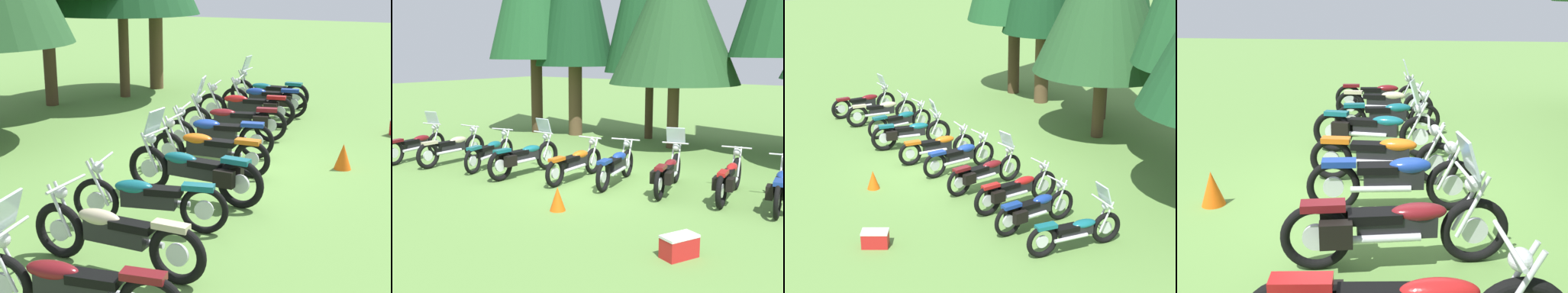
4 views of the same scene
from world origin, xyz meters
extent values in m
plane|color=#608C42|center=(0.00, 0.00, 0.00)|extent=(80.00, 80.00, 0.00)
torus|color=black|center=(-5.84, -0.26, 0.35)|extent=(0.23, 0.71, 0.70)
cylinder|color=silver|center=(-5.84, -0.26, 0.35)|extent=(0.10, 0.27, 0.27)
torus|color=black|center=(-5.54, -1.88, 0.35)|extent=(0.23, 0.71, 0.70)
cylinder|color=silver|center=(-5.54, -1.88, 0.35)|extent=(0.10, 0.27, 0.27)
cube|color=black|center=(-5.69, -1.07, 0.46)|extent=(0.33, 0.83, 0.24)
ellipsoid|color=maroon|center=(-5.73, -0.85, 0.61)|extent=(0.34, 0.61, 0.19)
cube|color=black|center=(-5.64, -1.29, 0.58)|extent=(0.31, 0.57, 0.10)
cube|color=maroon|center=(-5.55, -1.80, 0.68)|extent=(0.25, 0.46, 0.08)
cylinder|color=silver|center=(-5.89, -0.33, 0.65)|extent=(0.10, 0.34, 0.65)
cylinder|color=silver|center=(-5.76, -0.31, 0.65)|extent=(0.10, 0.34, 0.65)
cylinder|color=silver|center=(-5.81, -0.40, 0.99)|extent=(0.69, 0.16, 0.04)
sphere|color=silver|center=(-5.83, -0.31, 0.87)|extent=(0.20, 0.20, 0.17)
cylinder|color=silver|center=(-5.54, -1.23, 0.37)|extent=(0.23, 0.82, 0.08)
cube|color=silver|center=(-5.81, -0.38, 1.17)|extent=(0.46, 0.23, 0.39)
torus|color=black|center=(-4.47, 0.08, 0.36)|extent=(0.14, 0.73, 0.73)
cylinder|color=silver|center=(-4.47, 0.08, 0.36)|extent=(0.06, 0.28, 0.28)
torus|color=black|center=(-4.43, -1.56, 0.36)|extent=(0.14, 0.73, 0.73)
cylinder|color=silver|center=(-4.43, -1.56, 0.36)|extent=(0.06, 0.28, 0.28)
cube|color=black|center=(-4.45, -0.74, 0.48)|extent=(0.19, 0.82, 0.26)
ellipsoid|color=beige|center=(-4.46, -0.51, 0.64)|extent=(0.23, 0.59, 0.20)
cube|color=black|center=(-4.44, -0.97, 0.61)|extent=(0.21, 0.55, 0.10)
cube|color=beige|center=(-4.43, -1.48, 0.70)|extent=(0.17, 0.44, 0.08)
cylinder|color=silver|center=(-4.54, 0.02, 0.66)|extent=(0.05, 0.34, 0.65)
cylinder|color=silver|center=(-4.41, 0.03, 0.66)|extent=(0.05, 0.34, 0.65)
cylinder|color=silver|center=(-4.47, -0.06, 1.00)|extent=(0.76, 0.06, 0.04)
sphere|color=silver|center=(-4.47, 0.03, 0.88)|extent=(0.17, 0.17, 0.17)
cylinder|color=silver|center=(-4.34, -0.92, 0.38)|extent=(0.10, 0.82, 0.08)
torus|color=black|center=(-3.39, 0.31, 0.34)|extent=(0.26, 0.69, 0.69)
cylinder|color=silver|center=(-3.39, 0.31, 0.34)|extent=(0.11, 0.27, 0.27)
torus|color=black|center=(-3.00, -1.22, 0.34)|extent=(0.26, 0.69, 0.69)
cylinder|color=silver|center=(-3.00, -1.22, 0.34)|extent=(0.11, 0.27, 0.27)
cube|color=black|center=(-3.19, -0.45, 0.45)|extent=(0.38, 0.80, 0.25)
ellipsoid|color=#14606B|center=(-3.25, -0.24, 0.61)|extent=(0.37, 0.60, 0.19)
cube|color=black|center=(-3.14, -0.66, 0.58)|extent=(0.35, 0.56, 0.10)
cube|color=#14606B|center=(-3.02, -1.14, 0.67)|extent=(0.28, 0.47, 0.08)
cylinder|color=silver|center=(-3.44, 0.23, 0.64)|extent=(0.12, 0.34, 0.65)
cylinder|color=silver|center=(-3.30, 0.27, 0.64)|extent=(0.12, 0.34, 0.65)
cylinder|color=silver|center=(-3.35, 0.17, 0.98)|extent=(0.67, 0.20, 0.04)
sphere|color=silver|center=(-3.37, 0.26, 0.86)|extent=(0.21, 0.21, 0.17)
cylinder|color=silver|center=(-3.03, -0.59, 0.36)|extent=(0.27, 0.77, 0.08)
torus|color=black|center=(-1.83, 0.35, 0.39)|extent=(0.15, 0.78, 0.77)
cylinder|color=silver|center=(-1.83, 0.35, 0.39)|extent=(0.06, 0.30, 0.29)
torus|color=black|center=(-1.89, -1.30, 0.39)|extent=(0.15, 0.78, 0.77)
cylinder|color=silver|center=(-1.89, -1.30, 0.39)|extent=(0.06, 0.30, 0.29)
cube|color=black|center=(-1.86, -0.47, 0.50)|extent=(0.23, 0.82, 0.25)
ellipsoid|color=#14606B|center=(-1.86, -0.24, 0.65)|extent=(0.27, 0.59, 0.19)
cube|color=black|center=(-1.87, -0.70, 0.62)|extent=(0.26, 0.55, 0.10)
cube|color=#14606B|center=(-1.89, -1.22, 0.74)|extent=(0.20, 0.45, 0.08)
cylinder|color=silver|center=(-1.91, 0.30, 0.68)|extent=(0.06, 0.34, 0.65)
cylinder|color=silver|center=(-1.76, 0.29, 0.68)|extent=(0.06, 0.34, 0.65)
cylinder|color=silver|center=(-1.84, 0.21, 1.02)|extent=(0.68, 0.06, 0.04)
sphere|color=silver|center=(-1.84, 0.30, 0.90)|extent=(0.18, 0.18, 0.17)
cylinder|color=silver|center=(-1.74, -0.66, 0.41)|extent=(0.11, 0.82, 0.08)
cube|color=silver|center=(-1.84, 0.23, 1.20)|extent=(0.45, 0.17, 0.39)
cube|color=black|center=(-2.05, -1.09, 0.49)|extent=(0.15, 0.32, 0.26)
cube|color=black|center=(-1.73, -1.10, 0.49)|extent=(0.15, 0.32, 0.26)
torus|color=black|center=(-0.56, 0.70, 0.34)|extent=(0.15, 0.68, 0.67)
cylinder|color=silver|center=(-0.56, 0.70, 0.34)|extent=(0.07, 0.26, 0.25)
torus|color=black|center=(-0.45, -0.92, 0.34)|extent=(0.15, 0.68, 0.67)
cylinder|color=silver|center=(-0.45, -0.92, 0.34)|extent=(0.07, 0.26, 0.25)
cube|color=black|center=(-0.50, -0.11, 0.45)|extent=(0.27, 0.82, 0.25)
ellipsoid|color=#D16014|center=(-0.52, 0.11, 0.61)|extent=(0.30, 0.59, 0.20)
cube|color=black|center=(-0.49, -0.33, 0.58)|extent=(0.28, 0.55, 0.10)
cube|color=#D16014|center=(-0.46, -0.84, 0.65)|extent=(0.22, 0.45, 0.08)
cylinder|color=silver|center=(-0.63, 0.64, 0.63)|extent=(0.07, 0.34, 0.65)
cylinder|color=silver|center=(-0.47, 0.65, 0.63)|extent=(0.07, 0.34, 0.65)
cylinder|color=silver|center=(-0.55, 0.56, 0.97)|extent=(0.66, 0.08, 0.04)
sphere|color=silver|center=(-0.55, 0.65, 0.85)|extent=(0.18, 0.18, 0.17)
cylinder|color=silver|center=(-0.36, -0.28, 0.36)|extent=(0.13, 0.81, 0.08)
torus|color=black|center=(0.33, 0.95, 0.35)|extent=(0.25, 0.70, 0.70)
cylinder|color=silver|center=(0.33, 0.95, 0.35)|extent=(0.11, 0.27, 0.27)
torus|color=black|center=(0.68, -0.57, 0.35)|extent=(0.25, 0.70, 0.70)
cylinder|color=silver|center=(0.68, -0.57, 0.35)|extent=(0.11, 0.27, 0.27)
cube|color=black|center=(0.51, 0.19, 0.47)|extent=(0.40, 0.80, 0.27)
ellipsoid|color=navy|center=(0.46, 0.40, 0.63)|extent=(0.40, 0.60, 0.21)
cube|color=black|center=(0.55, -0.02, 0.60)|extent=(0.38, 0.56, 0.10)
cube|color=navy|center=(0.66, -0.49, 0.68)|extent=(0.30, 0.48, 0.08)
cylinder|color=silver|center=(0.26, 0.87, 0.65)|extent=(0.12, 0.34, 0.65)
cylinder|color=silver|center=(0.43, 0.91, 0.65)|extent=(0.12, 0.34, 0.65)
cylinder|color=silver|center=(0.37, 0.81, 0.98)|extent=(0.73, 0.20, 0.04)
sphere|color=silver|center=(0.35, 0.90, 0.86)|extent=(0.20, 0.20, 0.17)
cylinder|color=silver|center=(0.69, 0.05, 0.37)|extent=(0.25, 0.77, 0.08)
torus|color=black|center=(1.58, 1.19, 0.36)|extent=(0.29, 0.72, 0.72)
cylinder|color=silver|center=(1.58, 1.19, 0.36)|extent=(0.12, 0.28, 0.28)
torus|color=black|center=(2.02, -0.38, 0.36)|extent=(0.29, 0.72, 0.72)
cylinder|color=silver|center=(2.02, -0.38, 0.36)|extent=(0.12, 0.28, 0.28)
cube|color=black|center=(1.80, 0.41, 0.46)|extent=(0.41, 0.83, 0.22)
ellipsoid|color=maroon|center=(1.74, 0.62, 0.59)|extent=(0.40, 0.62, 0.17)
cube|color=black|center=(1.86, 0.19, 0.56)|extent=(0.37, 0.58, 0.10)
cube|color=maroon|center=(1.99, -0.30, 0.70)|extent=(0.30, 0.47, 0.08)
cylinder|color=silver|center=(1.52, 1.11, 0.66)|extent=(0.13, 0.34, 0.65)
cylinder|color=silver|center=(1.67, 1.15, 0.66)|extent=(0.13, 0.34, 0.65)
cylinder|color=silver|center=(1.62, 1.05, 0.99)|extent=(0.61, 0.20, 0.04)
sphere|color=silver|center=(1.59, 1.14, 0.87)|extent=(0.21, 0.21, 0.17)
cylinder|color=silver|center=(1.97, 0.27, 0.38)|extent=(0.29, 0.80, 0.08)
cube|color=silver|center=(1.61, 1.07, 1.17)|extent=(0.46, 0.27, 0.39)
cube|color=black|center=(1.81, -0.23, 0.46)|extent=(0.22, 0.35, 0.26)
cube|color=black|center=(2.12, -0.14, 0.46)|extent=(0.22, 0.35, 0.26)
torus|color=black|center=(2.98, 1.46, 0.37)|extent=(0.26, 0.75, 0.74)
cylinder|color=silver|center=(2.98, 1.46, 0.37)|extent=(0.10, 0.29, 0.28)
torus|color=black|center=(3.30, -0.14, 0.37)|extent=(0.26, 0.75, 0.74)
cylinder|color=silver|center=(3.30, -0.14, 0.37)|extent=(0.10, 0.29, 0.28)
cube|color=black|center=(3.14, 0.66, 0.48)|extent=(0.33, 0.83, 0.25)
ellipsoid|color=#B21919|center=(3.09, 0.88, 0.63)|extent=(0.33, 0.61, 0.19)
cube|color=black|center=(3.18, 0.44, 0.60)|extent=(0.31, 0.57, 0.10)
cube|color=#B21919|center=(3.28, -0.06, 0.72)|extent=(0.24, 0.46, 0.08)
cylinder|color=silver|center=(2.93, 1.39, 0.67)|extent=(0.11, 0.34, 0.65)
cylinder|color=silver|center=(3.05, 1.41, 0.67)|extent=(0.11, 0.34, 0.65)
cylinder|color=silver|center=(3.01, 1.32, 1.01)|extent=(0.66, 0.17, 0.04)
sphere|color=silver|center=(2.99, 1.41, 0.89)|extent=(0.20, 0.20, 0.17)
cylinder|color=silver|center=(3.28, 0.50, 0.39)|extent=(0.24, 0.81, 0.08)
cube|color=black|center=(3.12, 0.03, 0.47)|extent=(0.20, 0.34, 0.26)
cube|color=black|center=(3.40, 0.08, 0.47)|extent=(0.20, 0.34, 0.26)
torus|color=black|center=(4.40, -0.12, 0.36)|extent=(0.24, 0.72, 0.72)
cylinder|color=silver|center=(4.40, -0.12, 0.36)|extent=(0.11, 0.28, 0.28)
cube|color=black|center=(4.25, 0.60, 0.47)|extent=(0.36, 0.76, 0.26)
ellipsoid|color=navy|center=(4.21, 0.80, 0.63)|extent=(0.36, 0.56, 0.20)
cube|color=black|center=(4.29, 0.40, 0.60)|extent=(0.34, 0.53, 0.10)
cube|color=navy|center=(4.39, -0.04, 0.70)|extent=(0.28, 0.47, 0.08)
cylinder|color=silver|center=(4.03, 1.24, 0.66)|extent=(0.11, 0.34, 0.65)
cube|color=black|center=(4.20, 0.04, 0.46)|extent=(0.20, 0.34, 0.26)
cylinder|color=#42301E|center=(-6.55, 5.02, 1.43)|extent=(0.45, 0.45, 2.85)
cylinder|color=brown|center=(-4.92, 5.40, 1.31)|extent=(0.51, 0.51, 2.61)
cylinder|color=#42301E|center=(-2.27, 6.36, 1.20)|extent=(0.29, 0.29, 2.40)
cylinder|color=#4C3823|center=(-0.69, 5.22, 1.05)|extent=(0.38, 0.38, 2.10)
cone|color=#234C26|center=(-0.69, 5.22, 4.46)|extent=(4.19, 4.19, 4.71)
cube|color=red|center=(3.80, -2.90, 0.16)|extent=(0.50, 0.63, 0.32)
cube|color=silver|center=(3.80, -2.90, 0.34)|extent=(0.51, 0.64, 0.04)
cone|color=#EA590F|center=(0.77, -2.24, 0.24)|extent=(0.32, 0.32, 0.48)
camera|label=1|loc=(-9.98, -4.56, 3.42)|focal=55.51mm
camera|label=2|loc=(7.19, -9.63, 3.11)|focal=46.93mm
camera|label=3|loc=(15.84, -5.36, 6.56)|focal=59.47mm
camera|label=4|loc=(5.75, 0.90, 2.49)|focal=40.10mm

